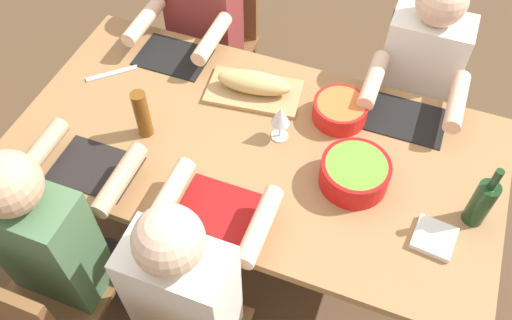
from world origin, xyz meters
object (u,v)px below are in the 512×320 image
dining_table (256,155)px  chair_far_right (413,87)px  diner_near_left (55,237)px  diner_far_left (201,25)px  diner_near_center (189,287)px  cutting_board (254,92)px  wine_bottle (482,202)px  serving_bowl_salad (355,172)px  bread_loaf (254,83)px  chair_near_left (44,306)px  wine_glass (281,117)px  beer_bottle (142,114)px  diner_far_right (416,80)px  chair_far_left (218,37)px  napkin_stack (434,238)px  serving_bowl_fruit (340,109)px

dining_table → chair_far_right: size_ratio=2.29×
diner_near_left → diner_far_left: same height
diner_near_center → cutting_board: diner_near_center is taller
dining_table → cutting_board: cutting_board is taller
chair_far_right → wine_bottle: 0.99m
serving_bowl_salad → bread_loaf: 0.60m
dining_table → chair_near_left: size_ratio=2.29×
cutting_board → wine_glass: 0.28m
chair_near_left → beer_bottle: 0.81m
dining_table → cutting_board: bearing=112.6°
diner_far_right → wine_bottle: diner_far_right is taller
chair_near_left → bread_loaf: bearing=68.3°
serving_bowl_salad → wine_bottle: bearing=-0.4°
dining_table → diner_far_left: 0.83m
chair_far_left → diner_far_left: 0.28m
dining_table → chair_far_right: bearing=56.9°
wine_bottle → bread_loaf: bearing=162.4°
diner_near_left → beer_bottle: bearing=79.5°
diner_far_right → napkin_stack: size_ratio=8.57×
serving_bowl_fruit → bread_loaf: (-0.38, 0.00, 0.02)m
bread_loaf → dining_table: bearing=-67.4°
diner_near_left → dining_table: bearing=50.0°
diner_near_left → diner_near_center: 0.53m
wine_bottle → serving_bowl_fruit: bearing=152.7°
serving_bowl_fruit → wine_glass: wine_glass is taller
diner_near_left → serving_bowl_fruit: 1.20m
diner_near_center → serving_bowl_fruit: bearing=73.0°
chair_far_right → napkin_stack: bearing=-78.5°
diner_far_right → serving_bowl_salad: 0.70m
diner_far_right → diner_near_left: bearing=-130.0°
diner_far_left → napkin_stack: size_ratio=8.57×
serving_bowl_fruit → napkin_stack: bearing=-43.2°
diner_far_left → diner_near_center: bearing=-67.2°
diner_far_right → chair_far_left: size_ratio=1.41×
bread_loaf → cutting_board: bearing=0.0°
napkin_stack → chair_near_left: bearing=-153.5°
beer_bottle → chair_far_left: bearing=96.1°
serving_bowl_fruit → beer_bottle: size_ratio=1.02×
diner_near_left → diner_far_left: size_ratio=1.00×
diner_far_left → cutting_board: (0.43, -0.38, 0.05)m
diner_far_left → wine_bottle: diner_far_left is taller
diner_far_right → chair_near_left: 1.82m
serving_bowl_fruit → serving_bowl_salad: bearing=-65.3°
chair_far_left → wine_bottle: (1.39, -0.87, 0.37)m
serving_bowl_salad → beer_bottle: 0.85m
chair_far_right → chair_near_left: same height
dining_table → diner_near_center: (0.00, -0.64, 0.03)m
chair_far_left → diner_near_center: size_ratio=0.71×
napkin_stack → beer_bottle: bearing=176.1°
diner_far_left → chair_near_left: bearing=-90.0°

